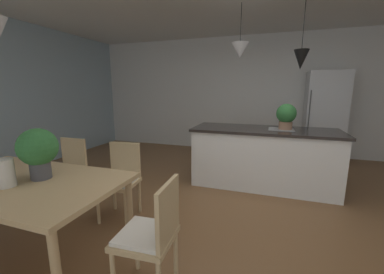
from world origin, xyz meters
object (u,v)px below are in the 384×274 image
(chair_kitchen_end, at_px, (152,233))
(vase_on_dining_table, at_px, (5,173))
(chair_far_right, at_px, (121,178))
(potted_plant_on_island, at_px, (286,115))
(chair_far_left, at_px, (68,171))
(kitchen_island, at_px, (263,157))
(potted_plant_on_table, at_px, (38,149))
(dining_table, at_px, (21,187))
(refrigerator, at_px, (324,117))

(chair_kitchen_end, bearing_deg, vase_on_dining_table, -173.23)
(chair_far_right, bearing_deg, vase_on_dining_table, -108.91)
(potted_plant_on_island, bearing_deg, chair_far_right, -140.49)
(chair_far_left, relative_size, vase_on_dining_table, 3.84)
(chair_far_left, distance_m, kitchen_island, 2.77)
(potted_plant_on_table, bearing_deg, chair_far_left, 125.12)
(chair_far_right, bearing_deg, chair_kitchen_end, -44.81)
(dining_table, height_order, refrigerator, refrigerator)
(dining_table, xyz_separation_m, potted_plant_on_island, (2.22, 2.36, 0.45))
(chair_kitchen_end, height_order, vase_on_dining_table, vase_on_dining_table)
(potted_plant_on_table, relative_size, vase_on_dining_table, 1.95)
(chair_far_right, bearing_deg, chair_far_left, 179.98)
(chair_far_left, height_order, potted_plant_on_table, potted_plant_on_table)
(chair_kitchen_end, relative_size, refrigerator, 0.47)
(chair_kitchen_end, distance_m, vase_on_dining_table, 1.26)
(refrigerator, bearing_deg, kitchen_island, -122.16)
(refrigerator, distance_m, potted_plant_on_island, 1.95)
(refrigerator, bearing_deg, potted_plant_on_table, -125.55)
(chair_far_left, height_order, refrigerator, refrigerator)
(potted_plant_on_island, bearing_deg, refrigerator, 65.02)
(potted_plant_on_table, bearing_deg, kitchen_island, 52.02)
(chair_far_left, bearing_deg, potted_plant_on_island, 29.93)
(chair_kitchen_end, bearing_deg, dining_table, -179.87)
(chair_kitchen_end, bearing_deg, chair_far_right, 135.19)
(chair_far_left, distance_m, vase_on_dining_table, 1.15)
(kitchen_island, height_order, potted_plant_on_island, potted_plant_on_island)
(vase_on_dining_table, bearing_deg, potted_plant_on_table, 65.91)
(potted_plant_on_island, bearing_deg, dining_table, -133.18)
(kitchen_island, height_order, potted_plant_on_table, potted_plant_on_table)
(potted_plant_on_island, relative_size, potted_plant_on_table, 0.87)
(chair_far_left, xyz_separation_m, vase_on_dining_table, (0.45, -1.00, 0.36))
(potted_plant_on_table, bearing_deg, vase_on_dining_table, -114.09)
(kitchen_island, height_order, refrigerator, refrigerator)
(chair_far_left, relative_size, kitchen_island, 0.40)
(chair_kitchen_end, xyz_separation_m, kitchen_island, (0.68, 2.36, -0.01))
(dining_table, distance_m, vase_on_dining_table, 0.23)
(chair_far_left, xyz_separation_m, potted_plant_on_table, (0.55, -0.78, 0.51))
(dining_table, relative_size, potted_plant_on_island, 4.60)
(chair_kitchen_end, xyz_separation_m, vase_on_dining_table, (-1.20, -0.14, 0.36))
(vase_on_dining_table, bearing_deg, chair_far_left, 114.16)
(kitchen_island, relative_size, potted_plant_on_island, 5.62)
(potted_plant_on_table, bearing_deg, refrigerator, 54.45)
(refrigerator, xyz_separation_m, potted_plant_on_island, (-0.82, -1.76, 0.19))
(chair_far_left, height_order, vase_on_dining_table, vase_on_dining_table)
(dining_table, bearing_deg, refrigerator, 53.62)
(chair_kitchen_end, bearing_deg, refrigerator, 66.57)
(refrigerator, height_order, vase_on_dining_table, refrigerator)
(chair_kitchen_end, relative_size, potted_plant_on_island, 2.27)
(chair_far_left, height_order, potted_plant_on_island, potted_plant_on_island)
(dining_table, bearing_deg, potted_plant_on_table, 28.52)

